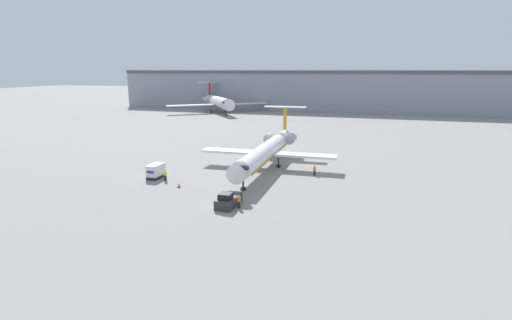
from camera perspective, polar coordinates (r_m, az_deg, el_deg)
The scene contains 10 objects.
ground_plane at distance 48.46m, azimuth -4.51°, elevation -6.72°, with size 600.00×600.00×0.00m, color gray.
terminal_building at distance 163.47m, azimuth 11.33°, elevation 9.70°, with size 180.00×16.80×15.77m.
airplane_main at distance 66.69m, azimuth 1.66°, elevation 1.48°, with size 23.02×31.88×9.03m.
pushback_tug at distance 48.60m, azimuth -3.96°, elevation -5.77°, with size 2.06×4.47×1.89m.
luggage_cart at distance 62.44m, azimuth -14.12°, elevation -1.56°, with size 1.63×3.15×2.16m.
worker_near_tug at distance 47.70m, azimuth -2.45°, elevation -5.92°, with size 0.40×0.24×1.65m.
worker_by_wing at distance 62.83m, azimuth 8.36°, elevation -1.43°, with size 0.40×0.24×1.64m.
worker_on_apron at distance 60.62m, azimuth -12.83°, elevation -2.10°, with size 0.40×0.24×1.71m.
traffic_cone_left at distance 57.10m, azimuth -10.97°, elevation -3.56°, with size 0.52×0.52×0.63m.
airplane_parked_far_left at distance 153.19m, azimuth -5.41°, elevation 8.24°, with size 32.61×26.65×11.16m.
Camera 1 is at (17.05, -42.37, 16.20)m, focal length 28.00 mm.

